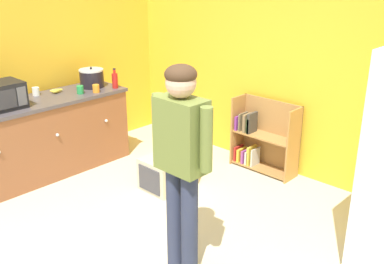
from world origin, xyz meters
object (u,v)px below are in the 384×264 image
green_cup (80,90)px  standing_person (181,153)px  crock_pot (92,78)px  orange_cup (96,89)px  banana_bunch (57,91)px  white_cup (36,91)px  bookshelf (262,139)px  ketchup_bottle (115,80)px  pet_carrier (168,172)px  kitchen_counter (44,137)px

green_cup → standing_person: bearing=-15.6°
crock_pot → orange_cup: size_ratio=3.13×
banana_bunch → white_cup: 0.24m
banana_bunch → green_cup: bearing=35.8°
green_cup → white_cup: size_ratio=1.00×
bookshelf → ketchup_bottle: bearing=-148.5°
pet_carrier → green_cup: (-1.18, -0.27, 0.77)m
green_cup → white_cup: 0.50m
standing_person → pet_carrier: (-1.12, 0.91, -0.84)m
white_cup → ketchup_bottle: bearing=64.3°
standing_person → green_cup: standing_person is taller
bookshelf → green_cup: 2.22m
kitchen_counter → bookshelf: (1.76, 1.85, -0.08)m
standing_person → orange_cup: standing_person is taller
orange_cup → pet_carrier: bearing=5.9°
ketchup_bottle → kitchen_counter: bearing=-103.4°
banana_bunch → orange_cup: size_ratio=1.64×
orange_cup → bookshelf: bearing=38.4°
crock_pot → green_cup: (0.16, -0.28, -0.06)m
banana_bunch → ketchup_bottle: (0.32, 0.61, 0.07)m
bookshelf → standing_person: (0.66, -2.03, 0.66)m
kitchen_counter → green_cup: size_ratio=21.19×
crock_pot → orange_cup: bearing=-25.1°
bookshelf → ketchup_bottle: (-1.55, -0.95, 0.63)m
ketchup_bottle → green_cup: bearing=-101.8°
bookshelf → banana_bunch: bearing=-140.3°
banana_bunch → ketchup_bottle: ketchup_bottle is taller
bookshelf → pet_carrier: 1.22m
crock_pot → banana_bunch: (-0.08, -0.44, -0.08)m
kitchen_counter → bookshelf: kitchen_counter is taller
pet_carrier → banana_bunch: size_ratio=3.54×
pet_carrier → orange_cup: bearing=-174.1°
green_cup → orange_cup: bearing=60.8°
orange_cup → white_cup: bearing=-125.8°
white_cup → crock_pot: bearing=77.2°
kitchen_counter → banana_bunch: 0.57m
ketchup_bottle → pet_carrier: bearing=-8.8°
orange_cup → standing_person: bearing=-19.9°
pet_carrier → banana_bunch: (-1.41, -0.44, 0.75)m
kitchen_counter → green_cup: 0.69m
white_cup → bookshelf: bearing=42.4°
standing_person → white_cup: size_ratio=17.68×
bookshelf → banana_bunch: size_ratio=5.45×
kitchen_counter → banana_bunch: (-0.11, 0.29, 0.48)m
crock_pot → banana_bunch: bearing=-99.7°
banana_bunch → green_cup: green_cup is taller
banana_bunch → orange_cup: bearing=45.5°
ketchup_bottle → white_cup: ketchup_bottle is taller
bookshelf → ketchup_bottle: size_ratio=3.46×
green_cup → orange_cup: same height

